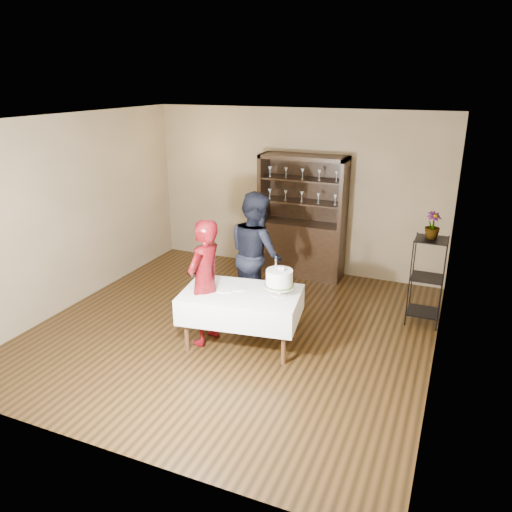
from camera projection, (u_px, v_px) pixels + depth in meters
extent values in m
plane|color=black|center=(233.00, 329.00, 6.61)|extent=(5.00, 5.00, 0.00)
plane|color=silver|center=(230.00, 119.00, 5.70)|extent=(5.00, 5.00, 0.00)
cube|color=brown|center=(296.00, 191.00, 8.32)|extent=(5.00, 0.02, 2.70)
cube|color=brown|center=(73.00, 212.00, 7.07)|extent=(0.02, 5.00, 2.70)
cube|color=brown|center=(446.00, 259.00, 5.24)|extent=(0.02, 5.00, 2.70)
cube|color=black|center=(301.00, 249.00, 8.33)|extent=(1.40, 0.48, 0.90)
cube|color=black|center=(307.00, 187.00, 8.18)|extent=(1.40, 0.03, 1.10)
cube|color=black|center=(304.00, 157.00, 7.82)|extent=(1.40, 0.48, 0.06)
cube|color=black|center=(303.00, 202.00, 8.06)|extent=(1.28, 0.42, 0.02)
cube|color=black|center=(303.00, 179.00, 7.93)|extent=(1.28, 0.42, 0.02)
cylinder|color=black|center=(409.00, 284.00, 6.52)|extent=(0.02, 0.02, 1.20)
cylinder|color=black|center=(441.00, 289.00, 6.37)|extent=(0.02, 0.02, 1.20)
cylinder|color=black|center=(413.00, 274.00, 6.87)|extent=(0.02, 0.02, 1.20)
cylinder|color=black|center=(443.00, 278.00, 6.72)|extent=(0.02, 0.02, 1.20)
cube|color=black|center=(423.00, 312.00, 6.77)|extent=(0.40, 0.40, 0.02)
cube|color=black|center=(427.00, 277.00, 6.60)|extent=(0.40, 0.40, 0.01)
cube|color=black|center=(432.00, 239.00, 6.42)|extent=(0.40, 0.40, 0.02)
cube|color=silver|center=(241.00, 304.00, 6.07)|extent=(1.53, 1.07, 0.33)
cylinder|color=#462B19|center=(186.00, 326.00, 5.99)|extent=(0.06, 0.06, 0.67)
cylinder|color=#462B19|center=(284.00, 338.00, 5.71)|extent=(0.06, 0.06, 0.67)
cylinder|color=#462B19|center=(205.00, 304.00, 6.58)|extent=(0.06, 0.06, 0.67)
cylinder|color=#462B19|center=(294.00, 314.00, 6.30)|extent=(0.06, 0.06, 0.67)
imported|color=#3E0506|center=(205.00, 283.00, 6.06)|extent=(0.45, 0.63, 1.59)
imported|color=black|center=(256.00, 254.00, 6.83)|extent=(1.07, 1.05, 1.74)
cylinder|color=silver|center=(279.00, 294.00, 5.96)|extent=(0.20, 0.20, 0.01)
cylinder|color=silver|center=(279.00, 291.00, 5.94)|extent=(0.05, 0.05, 0.10)
cylinder|color=silver|center=(279.00, 286.00, 5.92)|extent=(0.36, 0.36, 0.01)
cylinder|color=#466E34|center=(279.00, 285.00, 5.92)|extent=(0.35, 0.35, 0.02)
cylinder|color=white|center=(279.00, 278.00, 5.89)|extent=(0.36, 0.36, 0.20)
sphere|color=#5A76C0|center=(282.00, 270.00, 5.84)|extent=(0.02, 0.02, 0.02)
cube|color=white|center=(276.00, 265.00, 5.83)|extent=(0.02, 0.02, 0.14)
cube|color=black|center=(276.00, 258.00, 5.80)|extent=(0.02, 0.02, 0.05)
cylinder|color=silver|center=(225.00, 290.00, 6.05)|extent=(0.19, 0.19, 0.01)
cylinder|color=silver|center=(239.00, 288.00, 6.11)|extent=(0.21, 0.21, 0.01)
imported|color=#466E34|center=(433.00, 225.00, 6.39)|extent=(0.27, 0.27, 0.35)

